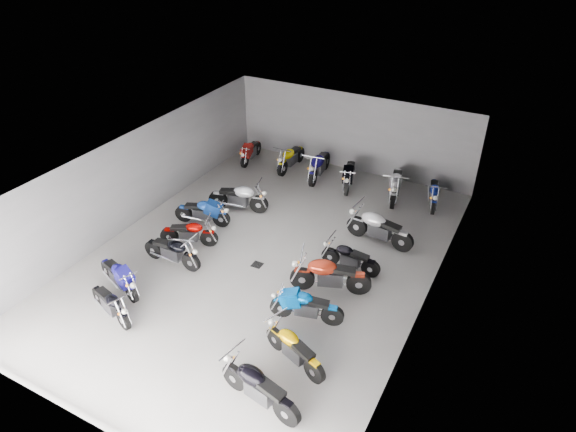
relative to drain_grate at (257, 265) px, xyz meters
name	(u,v)px	position (x,y,z in m)	size (l,w,h in m)	color
ground	(265,256)	(0.00, 0.50, -0.01)	(14.00, 14.00, 0.00)	#A09E98
wall_back	(352,132)	(0.00, 7.50, 1.59)	(10.00, 0.10, 3.20)	slate
wall_left	(136,177)	(-5.00, 0.50, 1.59)	(0.10, 14.00, 3.20)	slate
wall_right	(430,260)	(5.00, 0.50, 1.59)	(0.10, 14.00, 3.20)	slate
ceiling	(263,165)	(0.00, 0.50, 3.21)	(10.00, 14.00, 0.04)	black
drain_grate	(257,265)	(0.00, 0.00, 0.00)	(0.32, 0.32, 0.01)	black
motorcycle_left_a	(111,304)	(-2.27, -3.78, 0.44)	(1.82, 0.68, 0.82)	black
motorcycle_left_b	(119,276)	(-2.87, -2.83, 0.48)	(1.94, 0.79, 0.88)	black
motorcycle_left_c	(172,251)	(-2.29, -1.17, 0.49)	(2.05, 0.40, 0.90)	black
motorcycle_left_d	(189,233)	(-2.48, -0.08, 0.45)	(1.81, 0.82, 0.84)	black
motorcycle_left_e	(203,212)	(-2.84, 1.15, 0.47)	(1.97, 0.61, 0.88)	black
motorcycle_left_f	(239,197)	(-2.24, 2.50, 0.52)	(2.17, 0.72, 0.97)	black
motorcycle_right_a	(259,387)	(2.65, -4.35, 0.52)	(2.18, 0.59, 0.96)	black
motorcycle_right_b	(294,349)	(2.79, -2.93, 0.47)	(1.91, 0.82, 0.87)	black
motorcycle_right_c	(306,306)	(2.38, -1.46, 0.47)	(1.97, 0.64, 0.88)	black
motorcycle_right_d	(330,275)	(2.44, -0.07, 0.55)	(2.24, 0.95, 1.02)	black
motorcycle_right_e	(350,258)	(2.59, 1.12, 0.44)	(1.87, 0.36, 0.82)	black
motorcycle_right_f	(379,228)	(2.86, 2.90, 0.55)	(2.32, 0.51, 1.02)	black
motorcycle_back_a	(251,151)	(-4.00, 6.17, 0.45)	(0.46, 1.91, 0.84)	black
motorcycle_back_b	(291,158)	(-2.15, 6.31, 0.51)	(0.41, 2.13, 0.94)	black
motorcycle_back_c	(319,165)	(-0.78, 6.15, 0.55)	(0.53, 2.31, 1.02)	black
motorcycle_back_d	(349,174)	(0.56, 6.03, 0.51)	(0.72, 2.11, 0.95)	black
motorcycle_back_e	(396,184)	(2.42, 6.00, 0.56)	(0.70, 2.32, 1.03)	black
motorcycle_back_f	(434,193)	(3.82, 6.17, 0.47)	(0.64, 1.97, 0.88)	black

